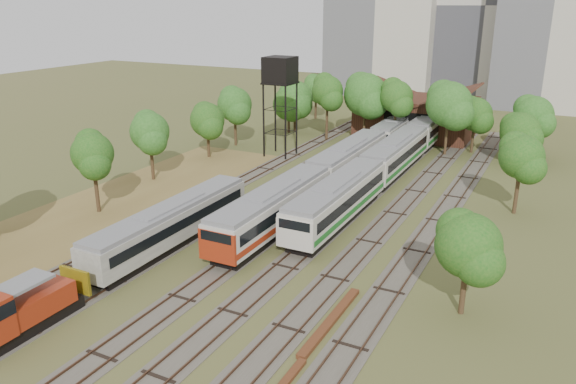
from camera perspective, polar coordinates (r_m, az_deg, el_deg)
The scene contains 15 objects.
ground at distance 35.56m, azimuth -11.28°, elevation -13.58°, with size 240.00×240.00×0.00m, color #475123.
dry_grass_patch at distance 52.16m, azimuth -21.55°, elevation -3.70°, with size 14.00×60.00×0.04m, color brown.
tracks at distance 55.38m, azimuth 4.21°, elevation -1.05°, with size 24.60×80.00×0.19m.
railcar_red_set at distance 54.92m, azimuth 2.84°, elevation 1.03°, with size 3.13×34.58×3.88m.
railcar_green_set at distance 65.61m, azimuth 10.87°, elevation 3.69°, with size 3.14×52.08×3.89m.
railcar_rear at distance 79.78m, azimuth 11.02°, elevation 6.24°, with size 2.88×16.08×3.56m.
shunter_locomotive at distance 37.13m, azimuth -26.29°, elevation -11.00°, with size 2.57×8.10×3.36m.
old_grey_coach at distance 46.11m, azimuth -11.73°, elevation -3.17°, with size 2.77×18.00×3.42m.
water_tower at distance 70.34m, azimuth -0.81°, elevation 12.02°, with size 3.59×3.59×12.40m.
rail_pile_near at distance 35.61m, azimuth 4.36°, elevation -12.91°, with size 0.57×8.57×0.29m, color brown.
maintenance_shed at distance 85.07m, azimuth 12.90°, elevation 7.60°, with size 16.45×11.55×7.58m.
tree_band_left at distance 63.27m, azimuth -12.43°, elevation 6.22°, with size 8.42×73.12×8.87m.
tree_band_far at distance 77.63m, azimuth 10.79°, elevation 9.04°, with size 38.17×8.95×9.52m.
tree_band_right at distance 57.46m, azimuth 21.73°, elevation 3.10°, with size 6.08×42.53×7.47m.
tower_centre at distance 124.27m, azimuth 20.07°, elevation 17.41°, with size 20.00×18.00×36.00m, color beige.
Camera 1 is at (19.43, -23.04, 18.88)m, focal length 35.00 mm.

